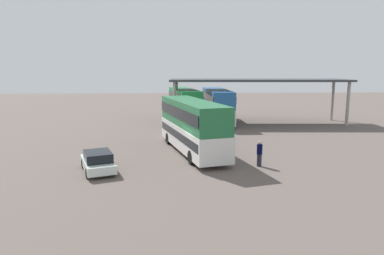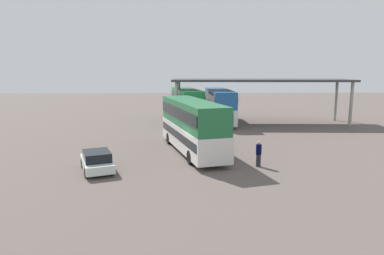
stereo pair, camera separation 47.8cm
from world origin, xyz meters
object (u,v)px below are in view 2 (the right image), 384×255
at_px(double_decker_near_canopy, 187,104).
at_px(double_decker_mid_row, 219,104).
at_px(pedestrian_waiting, 259,154).
at_px(double_decker_main, 192,124).
at_px(parked_hatchback, 97,161).

bearing_deg(double_decker_near_canopy, double_decker_mid_row, -110.04).
height_order(double_decker_mid_row, pedestrian_waiting, double_decker_mid_row).
height_order(double_decker_main, double_decker_near_canopy, double_decker_main).
xyz_separation_m(double_decker_main, double_decker_near_canopy, (-0.18, 15.91, -0.01)).
bearing_deg(pedestrian_waiting, double_decker_main, -33.56).
bearing_deg(pedestrian_waiting, double_decker_mid_row, -77.80).
bearing_deg(parked_hatchback, double_decker_near_canopy, -37.52).
distance_m(double_decker_mid_row, pedestrian_waiting, 19.45).
bearing_deg(double_decker_mid_row, double_decker_near_canopy, 77.01).
relative_size(double_decker_near_canopy, double_decker_mid_row, 0.99).
relative_size(double_decker_main, double_decker_near_canopy, 1.02).
bearing_deg(pedestrian_waiting, parked_hatchback, 14.16).
xyz_separation_m(parked_hatchback, pedestrian_waiting, (10.80, 0.67, 0.22)).
relative_size(parked_hatchback, double_decker_mid_row, 0.38).
distance_m(parked_hatchback, double_decker_mid_row, 22.59).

